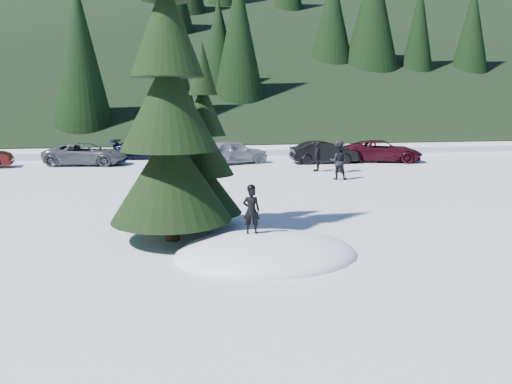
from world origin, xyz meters
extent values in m
plane|color=white|center=(0.00, 0.00, 0.00)|extent=(200.00, 200.00, 0.00)
ellipsoid|color=white|center=(0.00, 0.00, 0.00)|extent=(4.48, 3.52, 0.96)
cylinder|color=#311F10|center=(-2.20, 1.80, 0.70)|extent=(0.38, 0.38, 1.40)
cone|color=black|center=(-2.20, 1.80, 1.79)|extent=(3.20, 3.20, 2.46)
cone|color=black|center=(-2.20, 1.80, 3.65)|extent=(2.54, 2.54, 2.46)
cone|color=black|center=(-2.20, 1.80, 5.51)|extent=(1.88, 1.88, 2.46)
cylinder|color=#311F10|center=(-1.20, 3.20, 0.50)|extent=(0.26, 0.26, 1.00)
cone|color=black|center=(-1.20, 3.20, 1.16)|extent=(2.20, 2.20, 1.52)
cone|color=black|center=(-1.20, 3.20, 2.31)|extent=(1.75, 1.75, 1.52)
cone|color=black|center=(-1.20, 3.20, 3.46)|extent=(1.29, 1.29, 1.52)
cone|color=black|center=(-1.20, 3.20, 4.61)|extent=(0.84, 0.84, 1.52)
imported|color=black|center=(-0.30, 0.33, 1.05)|extent=(0.47, 0.37, 1.14)
imported|color=black|center=(5.85, 11.18, 0.87)|extent=(1.02, 0.90, 1.74)
imported|color=black|center=(5.73, 14.12, 0.77)|extent=(0.75, 0.97, 1.54)
imported|color=black|center=(6.73, 13.54, 0.86)|extent=(1.18, 1.26, 1.71)
imported|color=#4E4F55|center=(-6.85, 19.22, 0.66)|extent=(5.02, 2.94, 1.31)
imported|color=black|center=(-3.37, 21.91, 0.65)|extent=(4.72, 2.58, 1.30)
imported|color=gray|center=(1.71, 18.17, 0.73)|extent=(4.61, 3.06, 1.46)
imported|color=black|center=(7.23, 17.53, 0.67)|extent=(4.09, 1.51, 1.34)
imported|color=#370A14|center=(11.05, 17.66, 0.67)|extent=(5.27, 3.56, 1.34)
camera|label=1|loc=(-2.38, -11.38, 3.65)|focal=35.00mm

